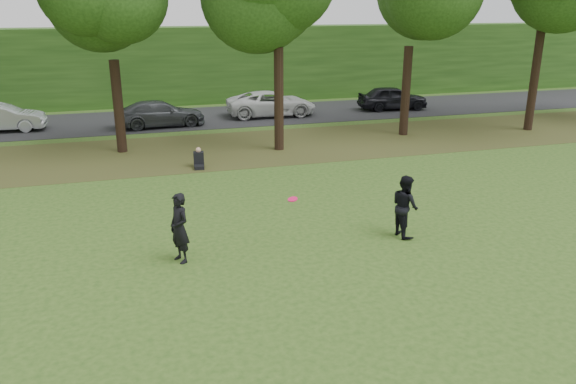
{
  "coord_description": "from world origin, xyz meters",
  "views": [
    {
      "loc": [
        -2.75,
        -12.16,
        6.4
      ],
      "look_at": [
        1.54,
        2.45,
        1.3
      ],
      "focal_mm": 35.0,
      "sensor_mm": 36.0,
      "label": 1
    }
  ],
  "objects_px": {
    "frisbee": "(293,199)",
    "player_left": "(179,228)",
    "player_right": "(405,206)",
    "seated_person": "(199,160)"
  },
  "relations": [
    {
      "from": "frisbee",
      "to": "seated_person",
      "type": "bearing_deg",
      "value": 99.05
    },
    {
      "from": "frisbee",
      "to": "player_left",
      "type": "bearing_deg",
      "value": -178.94
    },
    {
      "from": "player_left",
      "to": "seated_person",
      "type": "distance_m",
      "value": 9.0
    },
    {
      "from": "player_left",
      "to": "frisbee",
      "type": "relative_size",
      "value": 5.16
    },
    {
      "from": "player_left",
      "to": "frisbee",
      "type": "xyz_separation_m",
      "value": [
        3.07,
        0.06,
        0.47
      ]
    },
    {
      "from": "player_right",
      "to": "seated_person",
      "type": "relative_size",
      "value": 2.19
    },
    {
      "from": "player_left",
      "to": "seated_person",
      "type": "bearing_deg",
      "value": 144.57
    },
    {
      "from": "player_right",
      "to": "frisbee",
      "type": "bearing_deg",
      "value": 84.09
    },
    {
      "from": "player_right",
      "to": "frisbee",
      "type": "height_order",
      "value": "player_right"
    },
    {
      "from": "player_left",
      "to": "frisbee",
      "type": "height_order",
      "value": "player_left"
    }
  ]
}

